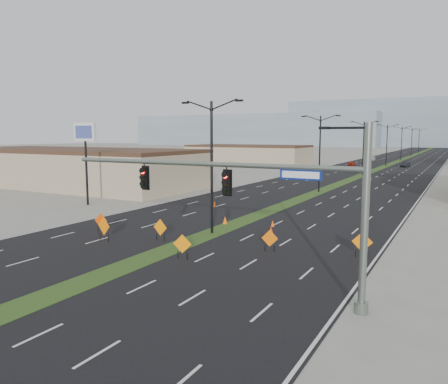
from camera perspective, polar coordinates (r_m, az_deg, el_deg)
The scene contains 29 objects.
ground at distance 24.47m, azimuth -16.21°, elevation -10.72°, with size 600.00×600.00×0.00m, color gray.
road_surface at distance 117.73m, azimuth 20.66°, elevation 3.31°, with size 25.00×400.00×0.02m, color black.
median_strip at distance 117.73m, azimuth 20.66°, elevation 3.31°, with size 2.00×400.00×0.04m, color #294C1B.
building_sw_near at distance 69.54m, azimuth -19.28°, elevation 2.90°, with size 40.00×16.00×5.00m, color tan.
building_sw_far at distance 112.50m, azimuth 3.17°, elevation 4.76°, with size 30.00×14.00×4.50m, color tan.
mesa_west at distance 326.31m, azimuth 4.09°, elevation 8.04°, with size 180.00×50.00×22.00m, color gray.
mesa_backdrop at distance 339.63m, azimuth 21.14°, elevation 8.38°, with size 140.00×50.00×32.00m, color gray.
signal_mast at distance 20.19m, azimuth 4.97°, elevation -0.30°, with size 16.30×0.60×8.00m.
streetlight_0 at distance 32.90m, azimuth -1.62°, elevation 3.81°, with size 5.15×0.24×10.02m.
streetlight_1 at distance 58.75m, azimuth 12.40°, elevation 5.24°, with size 5.15×0.24×10.02m.
streetlight_2 at distance 85.96m, azimuth 17.74°, elevation 5.70°, with size 5.15×0.24×10.02m.
streetlight_3 at distance 113.55m, azimuth 20.50°, elevation 5.92°, with size 5.15×0.24×10.02m.
streetlight_4 at distance 141.31m, azimuth 22.18°, elevation 6.05°, with size 5.15×0.24×10.02m.
streetlight_5 at distance 169.14m, azimuth 23.30°, elevation 6.13°, with size 5.15×0.24×10.02m.
streetlight_6 at distance 197.02m, azimuth 24.11°, elevation 6.19°, with size 5.15×0.24×10.02m.
car_left at distance 108.87m, azimuth 16.33°, elevation 3.55°, with size 1.62×4.03×1.37m, color maroon.
car_mid at distance 112.20m, azimuth 22.59°, elevation 3.38°, with size 1.41×4.04×1.33m, color black.
car_far at distance 135.04m, azimuth 18.77°, elevation 4.15°, with size 1.92×4.72×1.37m, color #9DA0A6.
construction_sign_0 at distance 34.99m, azimuth -15.77°, elevation -3.72°, with size 1.15×0.16×1.54m.
construction_sign_1 at distance 32.21m, azimuth -15.42°, elevation -4.39°, with size 1.31×0.31×1.77m.
construction_sign_2 at distance 31.44m, azimuth -8.33°, elevation -4.70°, with size 1.19×0.13×1.59m.
construction_sign_3 at distance 26.72m, azimuth -5.46°, elevation -6.88°, with size 1.14×0.33×1.55m.
construction_sign_4 at distance 28.42m, azimuth 5.99°, elevation -6.15°, with size 1.08×0.24×1.45m.
construction_sign_5 at distance 28.12m, azimuth 17.60°, elevation -6.34°, with size 1.24×0.21×1.65m.
cone_0 at distance 37.00m, azimuth 0.14°, elevation -3.71°, with size 0.41×0.41×0.69m, color #F76205.
cone_1 at distance 33.50m, azimuth 6.15°, elevation -5.03°, with size 0.35×0.35×0.58m, color #FA4505.
cone_2 at distance 36.27m, azimuth 6.37°, elevation -4.11°, with size 0.32×0.32×0.54m, color #FF5005.
cone_3 at distance 45.91m, azimuth -1.24°, elevation -1.60°, with size 0.35×0.35×0.58m, color #D83704.
pole_sign_west at distance 48.97m, azimuth -17.68°, elevation 6.65°, with size 2.87×0.47×8.79m.
Camera 1 is at (16.63, -16.31, 7.50)m, focal length 35.00 mm.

